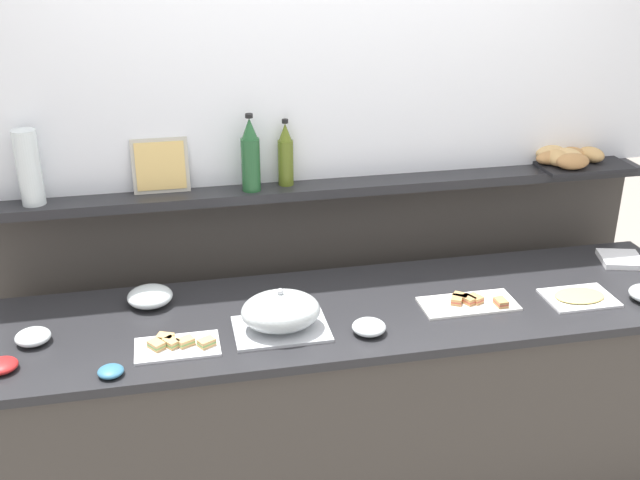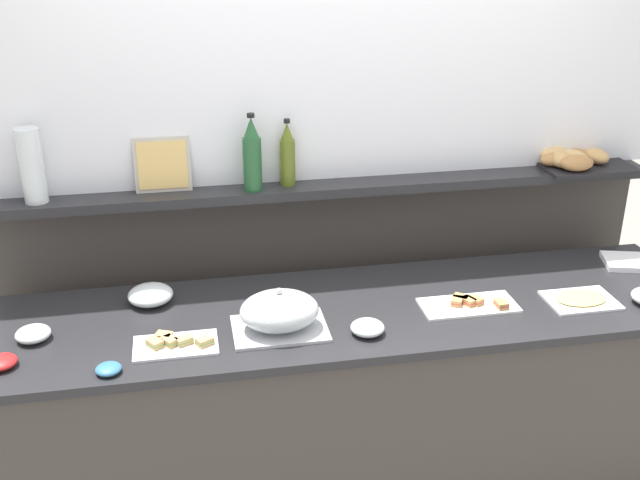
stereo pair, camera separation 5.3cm
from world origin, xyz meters
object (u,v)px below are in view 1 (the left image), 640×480
Objects in this scene: sandwich_platter_side at (177,345)px; condiment_bowl_cream at (111,371)px; glass_bowl_small at (33,337)px; olive_oil_bottle at (286,156)px; glass_bowl_large at (370,327)px; condiment_bowl_dark at (2,366)px; napkin_stack at (621,259)px; framed_picture at (160,166)px; serving_cloche at (281,313)px; bread_basket at (568,158)px; water_carafe at (29,168)px; sandwich_platter_front at (469,303)px; wine_bottle_green at (250,156)px; cold_cuts_platter at (579,297)px; glass_bowl_medium at (150,297)px.

sandwich_platter_side reaches higher than condiment_bowl_cream.
olive_oil_bottle is (0.99, 0.49, 0.45)m from glass_bowl_small.
glass_bowl_large reaches higher than condiment_bowl_dark.
napkin_stack is 0.76× the size of framed_picture.
bread_basket is (1.38, 0.56, 0.31)m from serving_cloche.
serving_cloche is 1.16× the size of water_carafe.
olive_oil_bottle is 0.99m from water_carafe.
sandwich_platter_side is at bearing 29.56° from condiment_bowl_cream.
condiment_bowl_cream is (-0.22, -0.12, 0.00)m from sandwich_platter_side.
water_carafe is (-1.61, 0.52, 0.48)m from sandwich_platter_front.
sandwich_platter_side is at bearing -120.32° from wine_bottle_green.
cold_cuts_platter is at bearing -15.45° from water_carafe.
wine_bottle_green reaches higher than bread_basket.
cold_cuts_platter is 2.51× the size of condiment_bowl_dark.
sandwich_platter_front is at bearing -12.11° from glass_bowl_medium.
framed_picture reaches higher than glass_bowl_small.
glass_bowl_small is at bearing -89.20° from water_carafe.
glass_bowl_large is 1.43× the size of condiment_bowl_cream.
wine_bottle_green is 0.75× the size of bread_basket.
condiment_bowl_cream is at bearing -171.05° from sandwich_platter_front.
bread_basket is 1.76m from framed_picture.
water_carafe is (-0.50, 0.61, 0.48)m from sandwich_platter_side.
bread_basket reaches higher than glass_bowl_large.
condiment_bowl_dark is at bearing 179.26° from glass_bowl_large.
serving_cloche reaches higher than glass_bowl_medium.
bread_basket is at bearing 38.94° from sandwich_platter_front.
glass_bowl_large is (0.31, -0.08, -0.05)m from serving_cloche.
wine_bottle_green is at bearing 59.68° from sandwich_platter_side.
framed_picture is (0.21, 0.77, 0.44)m from condiment_bowl_cream.
water_carafe is at bearing 147.02° from serving_cloche.
bread_basket is 1.44× the size of water_carafe.
glass_bowl_medium reaches higher than cold_cuts_platter.
sandwich_platter_front is 4.30× the size of condiment_bowl_cream.
glass_bowl_medium reaches higher than sandwich_platter_side.
glass_bowl_medium is at bearing 147.03° from serving_cloche.
glass_bowl_medium is 0.63× the size of olive_oil_bottle.
cold_cuts_platter is 2.04m from glass_bowl_small.
olive_oil_bottle is at bearing 167.36° from napkin_stack.
olive_oil_bottle is (-0.19, 0.67, 0.45)m from glass_bowl_large.
napkin_stack is at bearing -12.64° from olive_oil_bottle.
sandwich_platter_side is 1.71× the size of napkin_stack.
framed_picture reaches higher than condiment_bowl_dark.
water_carafe reaches higher than serving_cloche.
sandwich_platter_side is 2.37× the size of glass_bowl_small.
cold_cuts_platter is (0.44, -0.04, -0.00)m from sandwich_platter_front.
sandwich_platter_side is at bearing -175.60° from sandwich_platter_front.
glass_bowl_medium is 0.67m from water_carafe.
glass_bowl_large is 0.55× the size of framed_picture.
glass_bowl_small is 0.29× the size of bread_basket.
glass_bowl_medium is 2.02× the size of condiment_bowl_cream.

